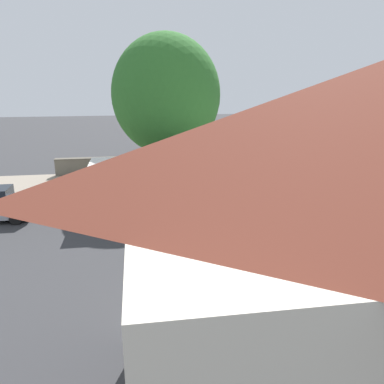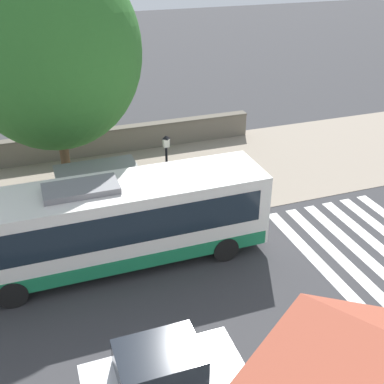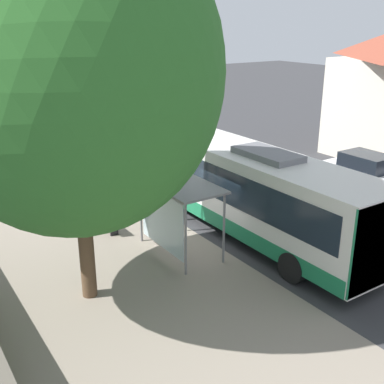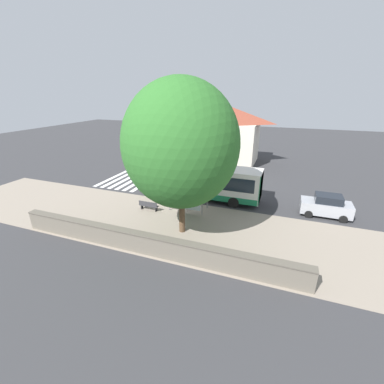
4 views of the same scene
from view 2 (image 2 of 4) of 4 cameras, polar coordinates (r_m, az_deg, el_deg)
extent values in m
plane|color=#353538|center=(20.07, -9.69, -5.41)|extent=(120.00, 120.00, 0.00)
cube|color=gray|center=(23.91, -11.75, 0.38)|extent=(9.00, 44.00, 0.02)
cube|color=silver|center=(18.61, 15.93, -9.30)|extent=(9.00, 0.50, 0.01)
cube|color=silver|center=(19.11, 18.31, -8.59)|extent=(9.00, 0.50, 0.01)
cube|color=silver|center=(19.64, 20.56, -7.90)|extent=(9.00, 0.50, 0.01)
cube|color=#6B6356|center=(27.28, -13.25, 5.41)|extent=(0.50, 20.00, 1.34)
cube|color=#5B5449|center=(27.02, -13.42, 6.80)|extent=(0.60, 20.00, 0.08)
cube|color=silver|center=(17.64, -9.73, -3.47)|extent=(2.58, 11.60, 2.80)
cube|color=black|center=(17.45, -9.83, -2.46)|extent=(2.62, 10.67, 1.23)
cube|color=#197247|center=(18.26, -9.44, -6.45)|extent=(2.62, 11.37, 0.56)
cube|color=black|center=(18.69, 7.55, 2.58)|extent=(1.94, 0.08, 0.39)
cube|color=slate|center=(16.81, -13.05, 0.39)|extent=(1.29, 2.55, 0.22)
cylinder|color=black|center=(20.23, 1.26, -2.97)|extent=(0.30, 1.00, 1.00)
cylinder|color=black|center=(18.36, 3.95, -6.71)|extent=(0.30, 1.00, 1.00)
cylinder|color=black|center=(19.32, -20.66, -6.78)|extent=(0.30, 1.00, 1.00)
cylinder|color=black|center=(17.36, -20.49, -11.23)|extent=(0.30, 1.00, 1.00)
cylinder|color=slate|center=(19.77, -14.84, -2.30)|extent=(0.08, 0.08, 2.50)
cylinder|color=slate|center=(20.10, -6.33, -0.88)|extent=(0.08, 0.08, 2.50)
cylinder|color=slate|center=(21.09, -15.30, -0.29)|extent=(0.08, 0.08, 2.50)
cylinder|color=slate|center=(21.41, -7.31, 1.01)|extent=(0.08, 0.08, 2.50)
cube|color=slate|center=(19.95, -11.26, 2.66)|extent=(1.81, 3.32, 0.08)
cube|color=silver|center=(21.12, -11.30, 0.64)|extent=(0.03, 2.71, 2.00)
cylinder|color=#2D3347|center=(21.02, 3.66, -1.97)|extent=(0.12, 0.12, 0.83)
cylinder|color=#2D3347|center=(20.89, 3.83, -2.18)|extent=(0.12, 0.12, 0.83)
cube|color=gray|center=(20.58, 3.81, -0.28)|extent=(0.34, 0.22, 0.67)
sphere|color=tan|center=(20.36, 3.85, 0.83)|extent=(0.23, 0.23, 0.23)
cube|color=#333338|center=(22.70, -3.29, 0.63)|extent=(0.40, 1.78, 0.06)
cube|color=#333338|center=(22.74, -3.43, 1.33)|extent=(0.04, 1.78, 0.40)
cube|color=black|center=(22.65, -5.00, -0.16)|extent=(0.32, 0.06, 0.45)
cube|color=black|center=(22.99, -1.58, 0.41)|extent=(0.32, 0.06, 0.45)
cylinder|color=black|center=(21.42, -2.86, -2.35)|extent=(0.24, 0.24, 0.16)
cylinder|color=black|center=(20.67, -2.97, 1.29)|extent=(0.10, 0.10, 3.23)
cube|color=silver|center=(19.91, -3.09, 5.86)|extent=(0.24, 0.24, 0.35)
pyramid|color=black|center=(19.82, -3.11, 6.51)|extent=(0.28, 0.28, 0.14)
cylinder|color=brown|center=(23.48, -15.01, 5.40)|extent=(0.44, 0.44, 4.42)
ellipsoid|color=#2D6B28|center=(22.19, -16.48, 15.79)|extent=(7.85, 7.85, 8.63)
cube|color=black|center=(12.54, -3.93, -19.41)|extent=(1.52, 2.09, 0.73)
cylinder|color=black|center=(14.47, 0.99, -19.62)|extent=(0.22, 0.64, 0.64)
camera|label=1|loc=(7.20, 164.53, -55.95)|focal=35.00mm
camera|label=3|loc=(28.42, -43.55, 14.58)|focal=45.00mm
camera|label=4|loc=(37.79, -30.41, 23.47)|focal=24.00mm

